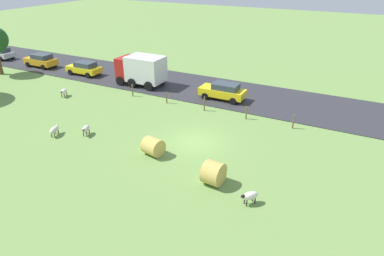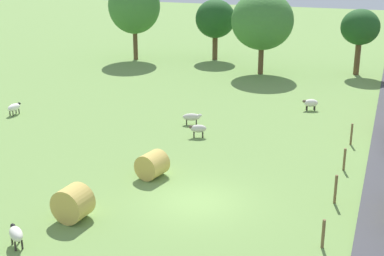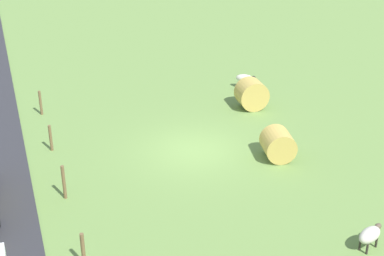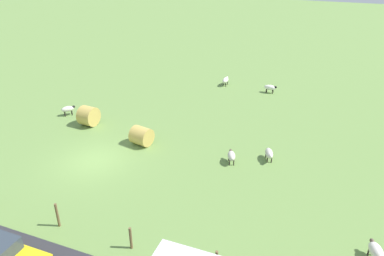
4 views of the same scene
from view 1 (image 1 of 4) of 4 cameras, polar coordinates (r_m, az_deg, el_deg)
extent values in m
plane|color=#6B8E47|center=(24.78, 0.49, -2.36)|extent=(160.00, 160.00, 0.00)
cube|color=#2D2D33|center=(33.73, 8.64, 5.46)|extent=(8.00, 80.00, 0.06)
ellipsoid|color=silver|center=(18.85, 9.84, -11.26)|extent=(1.02, 0.96, 0.44)
ellipsoid|color=black|center=(18.58, 8.66, -11.39)|extent=(0.31, 0.30, 0.20)
cylinder|color=#2D2823|center=(18.86, 9.27, -12.51)|extent=(0.07, 0.07, 0.36)
cylinder|color=#2D2823|center=(19.02, 8.88, -12.10)|extent=(0.07, 0.07, 0.36)
cylinder|color=#2D2823|center=(19.10, 10.64, -12.07)|extent=(0.07, 0.07, 0.36)
cylinder|color=#2D2823|center=(19.26, 10.25, -11.67)|extent=(0.07, 0.07, 0.36)
ellipsoid|color=silver|center=(35.37, -20.95, 5.79)|extent=(1.06, 0.81, 0.51)
ellipsoid|color=brown|center=(34.96, -21.29, 5.70)|extent=(0.31, 0.26, 0.20)
cylinder|color=#2D2823|center=(35.20, -20.84, 5.11)|extent=(0.07, 0.07, 0.31)
cylinder|color=#2D2823|center=(35.33, -21.24, 5.12)|extent=(0.07, 0.07, 0.31)
cylinder|color=#2D2823|center=(35.63, -20.48, 5.42)|extent=(0.07, 0.07, 0.31)
cylinder|color=#2D2823|center=(35.76, -20.89, 5.42)|extent=(0.07, 0.07, 0.31)
ellipsoid|color=beige|center=(26.79, -17.59, -0.12)|extent=(1.03, 0.77, 0.46)
ellipsoid|color=brown|center=(26.39, -17.96, -0.35)|extent=(0.31, 0.26, 0.20)
cylinder|color=#2D2823|center=(26.69, -17.44, -1.03)|extent=(0.07, 0.07, 0.34)
cylinder|color=#2D2823|center=(26.78, -17.93, -1.01)|extent=(0.07, 0.07, 0.34)
cylinder|color=#2D2823|center=(27.10, -17.05, -0.54)|extent=(0.07, 0.07, 0.34)
cylinder|color=#2D2823|center=(27.20, -17.54, -0.52)|extent=(0.07, 0.07, 0.34)
ellipsoid|color=beige|center=(27.52, -22.36, -0.29)|extent=(1.18, 0.79, 0.45)
ellipsoid|color=silver|center=(27.88, -21.90, 0.37)|extent=(0.31, 0.26, 0.20)
cylinder|color=#2D2823|center=(27.95, -22.18, -0.59)|extent=(0.07, 0.07, 0.31)
cylinder|color=#2D2823|center=(27.83, -21.74, -0.62)|extent=(0.07, 0.07, 0.31)
cylinder|color=#2D2823|center=(27.49, -22.76, -1.15)|extent=(0.07, 0.07, 0.31)
cylinder|color=#2D2823|center=(27.37, -22.31, -1.19)|extent=(0.07, 0.07, 0.31)
cylinder|color=tan|center=(20.04, 3.66, -7.66)|extent=(1.52, 1.20, 1.44)
cylinder|color=tan|center=(23.06, -6.61, -3.14)|extent=(1.46, 1.45, 1.24)
cylinder|color=brown|center=(27.71, 16.83, 1.07)|extent=(0.12, 0.12, 1.19)
cylinder|color=brown|center=(28.51, 9.20, 2.58)|extent=(0.12, 0.12, 1.13)
cylinder|color=brown|center=(29.76, 2.11, 4.13)|extent=(0.12, 0.12, 1.30)
cylinder|color=brown|center=(31.51, -4.33, 5.20)|extent=(0.12, 0.12, 1.13)
cylinder|color=brown|center=(33.57, -10.07, 6.30)|extent=(0.12, 0.12, 1.21)
cube|color=#B21919|center=(37.47, -11.06, 10.08)|extent=(2.55, 1.20, 2.30)
cube|color=silver|center=(35.99, -7.87, 9.90)|extent=(2.55, 3.78, 2.60)
cylinder|color=black|center=(36.85, -12.10, 7.83)|extent=(0.30, 0.96, 0.96)
cylinder|color=black|center=(38.76, -9.77, 8.95)|extent=(0.30, 0.96, 0.96)
cylinder|color=black|center=(35.94, -10.15, 7.53)|extent=(0.30, 0.96, 0.96)
cylinder|color=black|center=(37.89, -7.85, 8.68)|extent=(0.30, 0.96, 0.96)
cylinder|color=black|center=(34.77, -7.37, 7.08)|extent=(0.30, 0.96, 0.96)
cylinder|color=black|center=(36.78, -5.15, 8.28)|extent=(0.30, 0.96, 0.96)
cube|color=yellow|center=(32.35, 5.16, 6.08)|extent=(1.72, 4.35, 0.72)
cube|color=#333D47|center=(32.02, 5.75, 7.05)|extent=(1.52, 2.39, 0.56)
cylinder|color=black|center=(32.25, 2.22, 5.42)|extent=(0.22, 0.64, 0.64)
cylinder|color=black|center=(33.73, 3.47, 6.35)|extent=(0.22, 0.64, 0.64)
cylinder|color=black|center=(31.26, 6.93, 4.54)|extent=(0.22, 0.64, 0.64)
cylinder|color=black|center=(32.78, 8.00, 5.53)|extent=(0.22, 0.64, 0.64)
cylinder|color=black|center=(51.96, -29.71, 10.17)|extent=(0.22, 0.64, 0.64)
cylinder|color=black|center=(52.89, -28.21, 10.74)|extent=(0.22, 0.64, 0.64)
cube|color=yellow|center=(41.59, -17.87, 9.50)|extent=(1.75, 4.10, 0.64)
cube|color=#333D47|center=(41.22, -17.67, 10.26)|extent=(1.54, 2.26, 0.56)
cylinder|color=black|center=(42.03, -19.96, 8.90)|extent=(0.22, 0.64, 0.64)
cylinder|color=black|center=(43.19, -18.31, 9.59)|extent=(0.22, 0.64, 0.64)
cylinder|color=black|center=(40.18, -17.27, 8.53)|extent=(0.22, 0.64, 0.64)
cylinder|color=black|center=(41.39, -15.63, 9.25)|extent=(0.22, 0.64, 0.64)
cube|color=orange|center=(46.77, -24.31, 10.30)|extent=(1.77, 4.18, 0.75)
cube|color=#333D47|center=(46.38, -24.21, 11.04)|extent=(1.56, 2.30, 0.56)
cylinder|color=black|center=(47.38, -26.11, 9.66)|extent=(0.22, 0.64, 0.64)
cylinder|color=black|center=(48.43, -24.49, 10.29)|extent=(0.22, 0.64, 0.64)
cylinder|color=black|center=(45.29, -23.95, 9.40)|extent=(0.22, 0.64, 0.64)
cylinder|color=black|center=(46.38, -22.30, 10.06)|extent=(0.22, 0.64, 0.64)
camera|label=2|loc=(28.72, 50.86, 14.39)|focal=51.56mm
camera|label=3|loc=(39.13, -22.20, 22.84)|focal=51.95mm
camera|label=4|loc=(41.67, -5.82, 26.29)|focal=34.24mm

